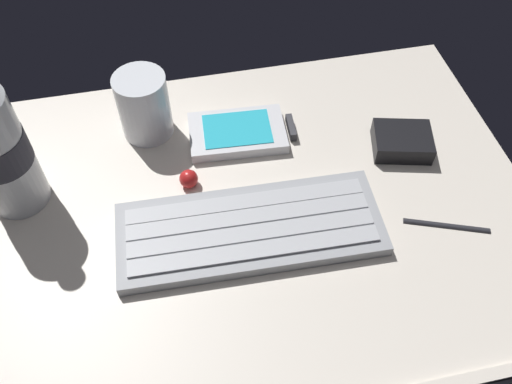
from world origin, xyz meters
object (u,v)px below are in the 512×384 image
Objects in this scene: keyboard at (250,229)px; trackball_mouse at (189,179)px; stylus_pen at (447,224)px; juice_cup at (144,108)px; handheld_device at (242,132)px; charger_block at (402,141)px.

keyboard is 9.97cm from trackball_mouse.
keyboard is 3.09× the size of stylus_pen.
juice_cup is at bearing 165.44° from stylus_pen.
handheld_device is at bearing -17.02° from juice_cup.
juice_cup is 0.89× the size of stylus_pen.
charger_block is 0.74× the size of stylus_pen.
stylus_pen is at bearing -86.63° from charger_block.
trackball_mouse is (-5.66, 8.20, 0.29)cm from keyboard.
charger_block is 3.18× the size of trackball_mouse.
stylus_pen is at bearing -35.05° from juice_cup.
juice_cup reaches higher than charger_block.
keyboard is 14.82cm from handheld_device.
keyboard is at bearing -55.35° from trackball_mouse.
handheld_device reaches higher than stylus_pen.
juice_cup is 3.86× the size of trackball_mouse.
handheld_device is at bearing 157.44° from stylus_pen.
trackball_mouse is 29.76cm from stylus_pen.
trackball_mouse is at bearing -68.81° from juice_cup.
charger_block is (18.91, -6.10, 0.47)cm from handheld_device.
handheld_device is 12.49cm from juice_cup.
trackball_mouse is 0.23× the size of stylus_pen.
charger_block is at bearing -17.88° from handheld_device.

